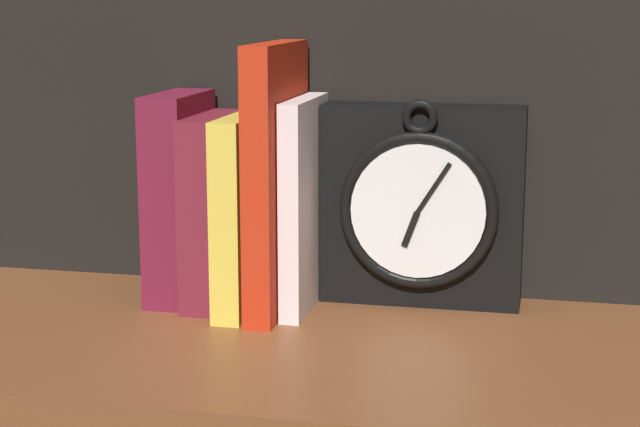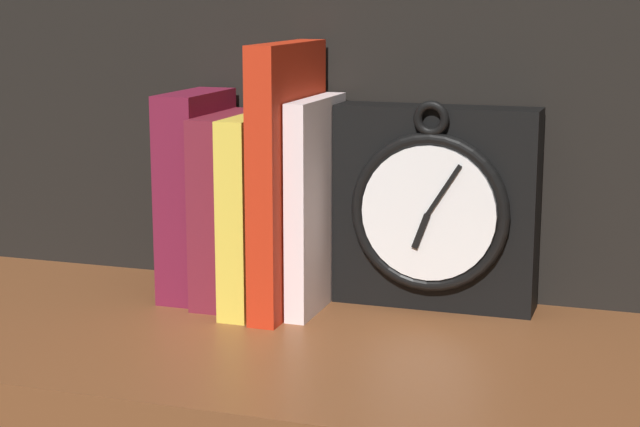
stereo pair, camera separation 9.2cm
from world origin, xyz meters
TOP-DOWN VIEW (x-y plane):
  - clock at (0.07, 0.14)m, footprint 0.20×0.06m
  - book_slot0_maroon at (-0.17, 0.11)m, footprint 0.04×0.11m
  - book_slot1_maroon at (-0.13, 0.11)m, footprint 0.04×0.13m
  - book_slot2_yellow at (-0.10, 0.10)m, footprint 0.03×0.15m
  - book_slot3_red at (-0.06, 0.09)m, footprint 0.03×0.15m
  - book_slot4_white at (-0.04, 0.10)m, footprint 0.02×0.13m

SIDE VIEW (x-z plane):
  - book_slot1_maroon at x=-0.13m, z-range 0.85..1.03m
  - book_slot2_yellow at x=-0.10m, z-range 0.85..1.04m
  - clock at x=0.07m, z-range 0.84..1.05m
  - book_slot4_white at x=-0.04m, z-range 0.85..1.05m
  - book_slot0_maroon at x=-0.17m, z-range 0.85..1.05m
  - book_slot3_red at x=-0.06m, z-range 0.85..1.11m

